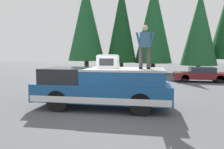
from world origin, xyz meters
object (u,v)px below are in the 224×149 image
compressor_unit (108,61)px  parked_car_maroon (201,74)px  person_on_truck_bed (145,46)px  pickup_truck (103,87)px

compressor_unit → parked_car_maroon: bearing=-31.0°
compressor_unit → parked_car_maroon: (9.41, -5.65, -1.35)m
person_on_truck_bed → parked_car_maroon: bearing=-23.2°
compressor_unit → person_on_truck_bed: bearing=-99.6°
person_on_truck_bed → parked_car_maroon: (9.67, -4.14, -1.97)m
compressor_unit → pickup_truck: bearing=133.0°
compressor_unit → person_on_truck_bed: (-0.26, -1.51, 0.62)m
pickup_truck → parked_car_maroon: size_ratio=1.35×
pickup_truck → person_on_truck_bed: 2.39m
pickup_truck → person_on_truck_bed: (-0.08, -1.69, 1.68)m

